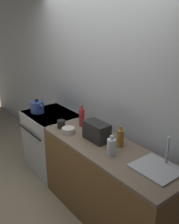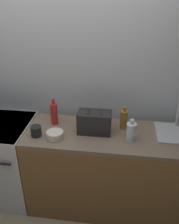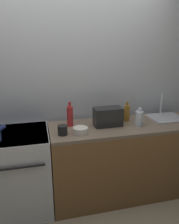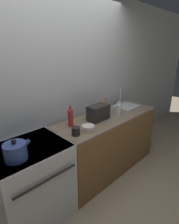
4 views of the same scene
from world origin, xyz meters
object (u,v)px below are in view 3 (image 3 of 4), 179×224
at_px(stove, 15,172).
at_px(cup_black, 63,130).
at_px(bowl, 80,131).
at_px(bottle_amber, 127,113).
at_px(bottle_red, 70,116).
at_px(toaster, 108,117).
at_px(bottle_clear, 139,118).

relative_size(stove, cup_black, 9.16).
relative_size(cup_black, bowl, 0.65).
distance_m(bottle_amber, bottle_red, 0.68).
height_order(toaster, bottle_clear, same).
xyz_separation_m(bottle_amber, bottle_red, (-0.68, -0.01, 0.02)).
height_order(toaster, bottle_red, bottle_red).
bearing_deg(bottle_clear, toaster, 165.47).
height_order(bottle_red, bowl, bottle_red).
relative_size(stove, bottle_red, 3.29).
xyz_separation_m(bottle_amber, bowl, (-0.61, -0.26, -0.06)).
relative_size(stove, bowl, 5.94).
bearing_deg(bottle_clear, stove, 176.26).
bearing_deg(toaster, cup_black, -165.22).
bearing_deg(bottle_red, bottle_amber, 0.81).
xyz_separation_m(toaster, bottle_clear, (0.34, -0.09, -0.02)).
xyz_separation_m(toaster, bottle_amber, (0.27, 0.11, -0.01)).
height_order(stove, bottle_clear, bottle_clear).
height_order(bottle_amber, bottle_red, bottle_red).
distance_m(stove, bottle_amber, 1.42).
bearing_deg(bottle_amber, cup_black, -162.95).
distance_m(stove, bottle_red, 0.85).
xyz_separation_m(stove, cup_black, (0.52, -0.14, 0.49)).
relative_size(toaster, bottle_amber, 1.34).
xyz_separation_m(toaster, bottle_red, (-0.41, 0.10, 0.01)).
height_order(stove, toaster, toaster).
bearing_deg(toaster, bowl, -155.81).
height_order(bottle_red, bottle_clear, bottle_red).
xyz_separation_m(stove, bottle_amber, (1.31, 0.10, 0.54)).
xyz_separation_m(bottle_clear, cup_black, (-0.86, -0.05, -0.04)).
height_order(toaster, bowl, toaster).
bearing_deg(bowl, stove, 167.40).
distance_m(toaster, bottle_red, 0.42).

